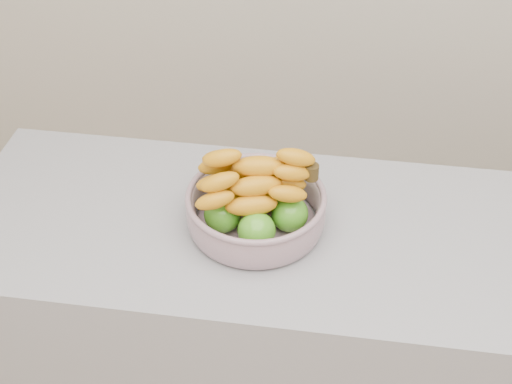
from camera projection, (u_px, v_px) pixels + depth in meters
The scene contains 3 objects.
room_shell at pixel (472, 84), 0.59m from camera, with size 4.05×4.05×2.73m.
counter at pixel (360, 359), 1.92m from camera, with size 2.00×0.60×0.90m, color #A1A1AA.
fruit_bowl at pixel (256, 205), 1.63m from camera, with size 0.32×0.32×0.20m.
Camera 1 is at (-0.10, -0.53, 2.02)m, focal length 50.00 mm.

